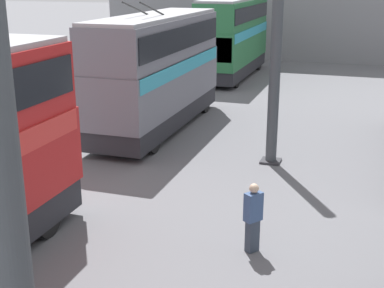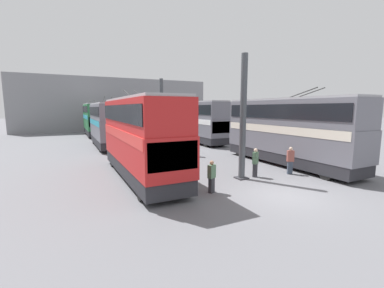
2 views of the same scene
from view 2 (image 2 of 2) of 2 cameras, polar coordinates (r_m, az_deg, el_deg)
name	(u,v)px [view 2 (image 2 of 2)]	position (r m, az deg, el deg)	size (l,w,h in m)	color
ground_plane	(285,196)	(13.62, 19.94, -10.76)	(240.00, 240.00, 0.00)	slate
depot_back_wall	(119,104)	(51.16, -15.82, 8.46)	(0.50, 36.00, 9.92)	gray
support_column_near	(243,120)	(15.54, 11.27, 5.25)	(0.69, 0.69, 7.38)	#42474C
support_column_far	(162,115)	(28.18, -6.73, 6.51)	(0.69, 0.69, 7.38)	#42474C
bus_left_near	(288,127)	(20.47, 20.48, 3.46)	(11.49, 2.54, 5.61)	black
bus_left_far	(199,119)	(31.86, 1.59, 5.49)	(10.20, 2.54, 5.70)	black
bus_right_near	(140,133)	(15.90, -11.54, 2.46)	(10.85, 2.54, 5.50)	black
bus_right_mid	(106,122)	(29.68, -18.53, 4.62)	(9.56, 2.54, 5.43)	black
bus_right_far	(94,117)	(42.54, -20.95, 5.53)	(9.55, 2.54, 5.59)	black
person_by_left_row	(290,160)	(17.83, 21.01, -3.27)	(0.41, 0.48, 1.79)	#384251
person_by_right_row	(212,176)	(13.06, 4.39, -7.08)	(0.39, 0.48, 1.66)	#2D2D33
person_aisle_foreground	(255,162)	(16.43, 13.89, -3.85)	(0.40, 0.48, 1.81)	#2D2D33
person_aisle_midway	(195,146)	(22.72, 0.65, -0.48)	(0.48, 0.44, 1.74)	#384251
oil_drum	(182,174)	(14.93, -2.17, -6.75)	(0.66, 0.66, 0.94)	#B28E23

